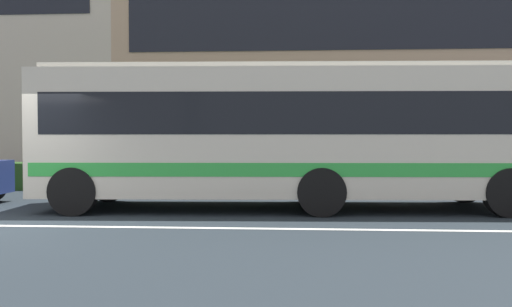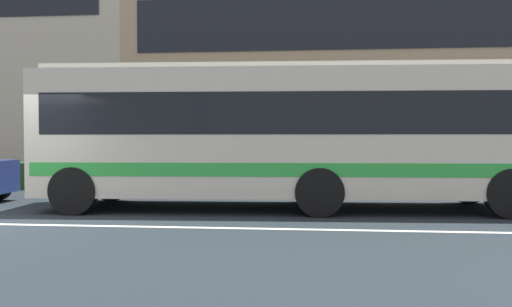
# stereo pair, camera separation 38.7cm
# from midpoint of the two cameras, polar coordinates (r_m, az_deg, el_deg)

# --- Properties ---
(hedge_row_far) EXTENTS (13.95, 1.10, 0.83)m
(hedge_row_far) POSITION_cam_midpoint_polar(r_m,az_deg,el_deg) (16.30, -12.15, -2.50)
(hedge_row_far) COLOR #264C1C
(hedge_row_far) RESTS_ON ground_plane
(apartment_block_right) EXTENTS (18.66, 11.75, 10.55)m
(apartment_block_right) POSITION_cam_midpoint_polar(r_m,az_deg,el_deg) (26.25, 10.02, 9.70)
(apartment_block_right) COLOR tan
(apartment_block_right) RESTS_ON ground_plane
(transit_bus) EXTENTS (10.98, 3.01, 3.17)m
(transit_bus) POSITION_cam_midpoint_polar(r_m,az_deg,el_deg) (11.48, 4.41, 2.48)
(transit_bus) COLOR beige
(transit_bus) RESTS_ON ground_plane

